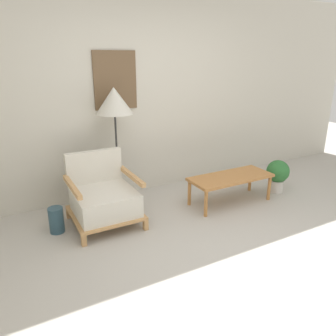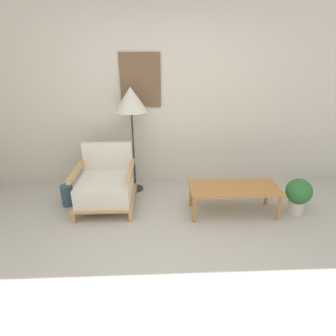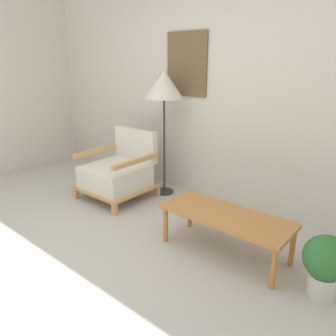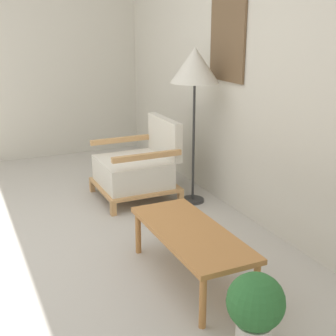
{
  "view_description": "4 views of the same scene",
  "coord_description": "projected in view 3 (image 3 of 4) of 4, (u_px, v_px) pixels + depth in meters",
  "views": [
    {
      "loc": [
        -1.79,
        -1.96,
        1.84
      ],
      "look_at": [
        0.0,
        1.36,
        0.55
      ],
      "focal_mm": 35.0,
      "sensor_mm": 36.0,
      "label": 1
    },
    {
      "loc": [
        -0.13,
        -1.7,
        1.85
      ],
      "look_at": [
        0.0,
        1.36,
        0.55
      ],
      "focal_mm": 28.0,
      "sensor_mm": 36.0,
      "label": 2
    },
    {
      "loc": [
        2.04,
        -1.07,
        1.6
      ],
      "look_at": [
        0.0,
        1.36,
        0.55
      ],
      "focal_mm": 35.0,
      "sensor_mm": 36.0,
      "label": 3
    },
    {
      "loc": [
        3.37,
        -0.21,
        1.73
      ],
      "look_at": [
        0.0,
        1.36,
        0.55
      ],
      "focal_mm": 50.0,
      "sensor_mm": 36.0,
      "label": 4
    }
  ],
  "objects": [
    {
      "name": "potted_plant",
      "position": [
        325.0,
        262.0,
        2.26
      ],
      "size": [
        0.32,
        0.32,
        0.47
      ],
      "color": "beige",
      "rests_on": "ground_plane"
    },
    {
      "name": "ground_plane",
      "position": [
        55.0,
        278.0,
        2.53
      ],
      "size": [
        14.0,
        14.0,
        0.0
      ],
      "primitive_type": "plane",
      "color": "#B7B2A8"
    },
    {
      "name": "armchair",
      "position": [
        118.0,
        172.0,
        3.94
      ],
      "size": [
        0.74,
        0.75,
        0.79
      ],
      "color": "tan",
      "rests_on": "ground_plane"
    },
    {
      "name": "vase",
      "position": [
        94.0,
        175.0,
        4.35
      ],
      "size": [
        0.16,
        0.16,
        0.29
      ],
      "primitive_type": "cylinder",
      "color": "#2D4C5B",
      "rests_on": "ground_plane"
    },
    {
      "name": "coffee_table",
      "position": [
        226.0,
        218.0,
        2.76
      ],
      "size": [
        1.1,
        0.45,
        0.37
      ],
      "color": "#B2753D",
      "rests_on": "ground_plane"
    },
    {
      "name": "floor_lamp",
      "position": [
        164.0,
        87.0,
        3.74
      ],
      "size": [
        0.45,
        0.45,
        1.5
      ],
      "color": "#2D2D2D",
      "rests_on": "ground_plane"
    },
    {
      "name": "wall_back",
      "position": [
        213.0,
        83.0,
        3.67
      ],
      "size": [
        8.0,
        0.09,
        2.7
      ],
      "color": "beige",
      "rests_on": "ground_plane"
    }
  ]
}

